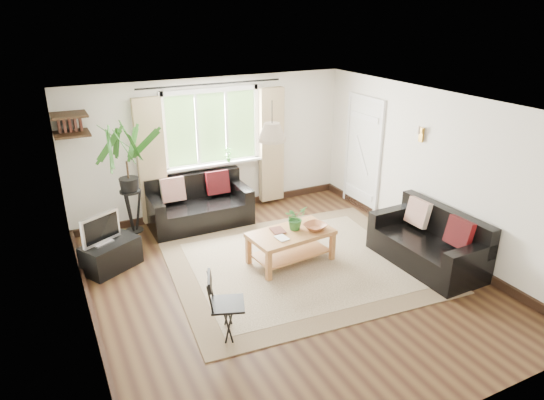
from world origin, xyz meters
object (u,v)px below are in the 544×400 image
tv_stand (111,255)px  sofa_back (200,203)px  palm_stand (129,186)px  sofa_right (427,240)px  folding_chair (228,305)px  coffee_table (291,247)px

tv_stand → sofa_back: bearing=-0.8°
tv_stand → palm_stand: palm_stand is taller
sofa_right → folding_chair: size_ratio=2.12×
palm_stand → folding_chair: palm_stand is taller
sofa_right → coffee_table: (-1.71, 0.93, -0.15)m
folding_chair → sofa_back: bearing=7.2°
tv_stand → palm_stand: bearing=26.2°
sofa_back → tv_stand: (-1.61, -0.86, -0.19)m
sofa_back → palm_stand: size_ratio=0.88×
coffee_table → tv_stand: 2.57m
sofa_back → coffee_table: size_ratio=1.41×
sofa_back → tv_stand: 1.84m
palm_stand → folding_chair: size_ratio=2.44×
coffee_table → palm_stand: (-1.90, 1.66, 0.71)m
sofa_back → coffee_table: sofa_back is taller
tv_stand → palm_stand: size_ratio=0.41×
coffee_table → sofa_right: bearing=-28.7°
tv_stand → palm_stand: 1.11m
sofa_right → folding_chair: (-3.15, -0.23, 0.00)m
palm_stand → tv_stand: bearing=-124.9°
coffee_table → palm_stand: 2.62m
sofa_right → palm_stand: (-3.61, 2.59, 0.57)m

